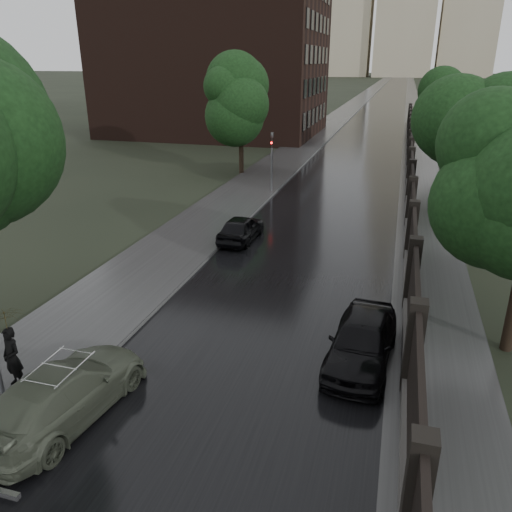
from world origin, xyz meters
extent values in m
plane|color=black|center=(0.00, 0.00, 0.00)|extent=(800.00, 800.00, 0.00)
cube|color=black|center=(0.00, 190.00, 0.01)|extent=(8.00, 420.00, 0.02)
cube|color=#2D2D2D|center=(-6.00, 190.00, 0.08)|extent=(4.00, 420.00, 0.16)
cube|color=#2D2D2D|center=(5.50, 190.00, 0.04)|extent=(3.00, 420.00, 0.08)
cube|color=#383533|center=(4.60, 32.00, 0.25)|extent=(0.40, 75.00, 0.50)
cube|color=black|center=(4.60, 32.00, 1.50)|extent=(0.15, 75.00, 2.00)
cube|color=black|center=(4.60, 70.00, 1.35)|extent=(0.45, 0.45, 2.70)
cylinder|color=black|center=(-8.00, 30.00, 2.93)|extent=(0.36, 0.36, 5.85)
sphere|color=black|center=(-8.00, 30.00, 5.27)|extent=(4.25, 4.25, 4.25)
cylinder|color=black|center=(7.50, 22.00, 2.76)|extent=(0.36, 0.36, 5.53)
sphere|color=black|center=(7.50, 22.00, 4.97)|extent=(4.08, 4.08, 4.08)
cylinder|color=black|center=(7.50, 40.00, 2.76)|extent=(0.36, 0.36, 5.53)
sphere|color=black|center=(7.50, 40.00, 4.97)|extent=(4.08, 4.08, 4.08)
cylinder|color=#59595E|center=(-4.30, 25.00, 1.50)|extent=(0.12, 0.12, 3.00)
imported|color=#59595E|center=(-4.30, 25.00, 3.50)|extent=(0.16, 0.20, 1.00)
sphere|color=#FF0C0C|center=(-4.30, 24.85, 3.35)|extent=(0.14, 0.14, 0.14)
cube|color=black|center=(-18.00, 52.00, 10.00)|extent=(24.00, 18.00, 20.00)
cube|color=tan|center=(-32.00, 300.00, 22.00)|extent=(28.00, 22.00, 44.00)
cube|color=tan|center=(32.00, 300.00, 22.00)|extent=(28.00, 22.00, 44.00)
cube|color=tan|center=(0.00, 300.00, 30.00)|extent=(30.00, 30.00, 60.00)
imported|color=#4E5544|center=(-3.60, 1.56, 0.71)|extent=(2.54, 5.12, 1.43)
imported|color=black|center=(-3.38, 15.32, 0.64)|extent=(1.63, 3.78, 1.27)
imported|color=black|center=(3.24, 6.01, 0.74)|extent=(2.08, 4.49, 1.49)
imported|color=black|center=(-5.53, 2.13, 1.02)|extent=(0.72, 0.58, 1.72)
imported|color=black|center=(-5.53, 2.13, 2.39)|extent=(1.26, 1.28, 0.92)
camera|label=1|loc=(3.73, -6.91, 8.30)|focal=35.00mm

